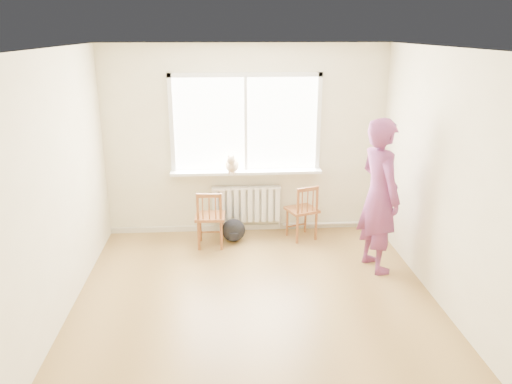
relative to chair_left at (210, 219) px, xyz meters
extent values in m
plane|color=olive|center=(0.52, -1.66, -0.41)|extent=(4.50, 4.50, 0.00)
plane|color=white|center=(0.52, -1.66, 2.29)|extent=(4.50, 4.50, 0.00)
cube|color=beige|center=(0.52, 0.59, 0.94)|extent=(4.00, 0.01, 2.70)
cube|color=white|center=(0.52, 0.57, 1.19)|extent=(2.00, 0.02, 1.30)
cube|color=white|center=(0.52, 0.55, 1.87)|extent=(2.12, 0.05, 0.06)
cube|color=white|center=(-0.51, 0.55, 1.19)|extent=(0.06, 0.05, 1.42)
cube|color=white|center=(1.55, 0.55, 1.19)|extent=(0.06, 0.05, 1.42)
cube|color=white|center=(0.52, 0.55, 1.19)|extent=(0.04, 0.05, 1.30)
cube|color=white|center=(0.52, 0.48, 0.52)|extent=(2.15, 0.22, 0.04)
cube|color=white|center=(0.52, 0.54, 0.02)|extent=(1.00, 0.02, 0.55)
cube|color=white|center=(0.52, 0.49, 0.02)|extent=(1.00, 0.10, 0.51)
cube|color=white|center=(0.52, 0.49, 0.28)|extent=(1.00, 0.12, 0.03)
cylinder|color=silver|center=(1.77, 0.53, -0.33)|extent=(1.40, 0.04, 0.04)
cube|color=beige|center=(0.52, 0.58, -0.37)|extent=(4.00, 0.03, 0.08)
cube|color=#9B5B2D|center=(0.00, 0.04, 0.02)|extent=(0.41, 0.39, 0.04)
cylinder|color=#9B5B2D|center=(0.16, 0.19, -0.19)|extent=(0.03, 0.03, 0.43)
cylinder|color=#9B5B2D|center=(-0.15, 0.20, -0.19)|extent=(0.03, 0.03, 0.43)
cylinder|color=#9B5B2D|center=(0.15, -0.11, -0.19)|extent=(0.03, 0.03, 0.43)
cylinder|color=#9B5B2D|center=(-0.16, -0.10, -0.19)|extent=(0.03, 0.03, 0.43)
cylinder|color=#9B5B2D|center=(0.15, -0.11, 0.00)|extent=(0.04, 0.04, 0.81)
cylinder|color=#9B5B2D|center=(-0.16, -0.10, 0.00)|extent=(0.04, 0.04, 0.81)
cube|color=#9B5B2D|center=(0.00, -0.11, 0.37)|extent=(0.33, 0.04, 0.05)
cylinder|color=#9B5B2D|center=(0.08, -0.11, 0.20)|extent=(0.02, 0.02, 0.32)
cylinder|color=#9B5B2D|center=(0.00, -0.11, 0.20)|extent=(0.02, 0.02, 0.32)
cylinder|color=#9B5B2D|center=(-0.09, -0.10, 0.20)|extent=(0.02, 0.02, 0.32)
cube|color=#9B5B2D|center=(1.30, 0.23, 0.02)|extent=(0.50, 0.49, 0.04)
cylinder|color=#9B5B2D|center=(1.39, 0.42, -0.19)|extent=(0.03, 0.03, 0.43)
cylinder|color=#9B5B2D|center=(1.10, 0.32, -0.19)|extent=(0.03, 0.03, 0.43)
cylinder|color=#9B5B2D|center=(1.49, 0.14, -0.19)|extent=(0.03, 0.03, 0.43)
cylinder|color=#9B5B2D|center=(1.21, 0.03, -0.19)|extent=(0.03, 0.03, 0.43)
cylinder|color=#9B5B2D|center=(1.49, 0.14, -0.01)|extent=(0.04, 0.04, 0.81)
cylinder|color=#9B5B2D|center=(1.21, 0.03, -0.01)|extent=(0.04, 0.04, 0.81)
cube|color=#9B5B2D|center=(1.35, 0.08, 0.37)|extent=(0.32, 0.14, 0.05)
cylinder|color=#9B5B2D|center=(1.43, 0.11, 0.20)|extent=(0.02, 0.02, 0.32)
cylinder|color=#9B5B2D|center=(1.35, 0.08, 0.20)|extent=(0.02, 0.02, 0.32)
cylinder|color=#9B5B2D|center=(1.27, 0.05, 0.20)|extent=(0.02, 0.02, 0.32)
imported|color=#D14563|center=(2.07, -0.77, 0.54)|extent=(0.61, 0.79, 1.90)
ellipsoid|color=beige|center=(0.32, 0.41, 0.65)|extent=(0.22, 0.30, 0.21)
sphere|color=beige|center=(0.31, 0.28, 0.75)|extent=(0.12, 0.12, 0.12)
cone|color=beige|center=(0.27, 0.28, 0.81)|extent=(0.04, 0.04, 0.05)
cone|color=beige|center=(0.34, 0.27, 0.81)|extent=(0.04, 0.04, 0.05)
cylinder|color=beige|center=(0.34, 0.56, 0.58)|extent=(0.05, 0.19, 0.03)
cylinder|color=beige|center=(0.28, 0.31, 0.59)|extent=(0.03, 0.03, 0.10)
cylinder|color=beige|center=(0.34, 0.30, 0.59)|extent=(0.03, 0.03, 0.10)
ellipsoid|color=black|center=(0.32, 0.16, -0.24)|extent=(0.40, 0.35, 0.33)
camera|label=1|loc=(0.19, -6.36, 2.47)|focal=35.00mm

